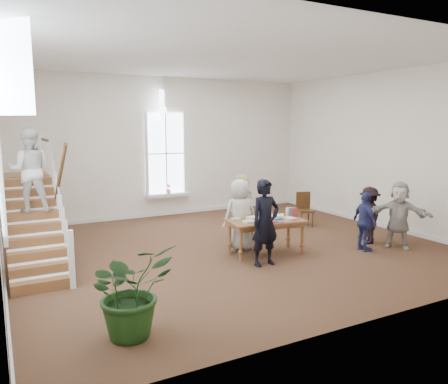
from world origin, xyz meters
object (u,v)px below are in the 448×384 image
elderly_woman (240,215)px  woman_cluster_b (369,215)px  library_table (267,223)px  police_officer (265,223)px  woman_cluster_c (399,215)px  side_chair (304,207)px  floor_plant (131,290)px  person_yellow (240,209)px  woman_cluster_a (365,222)px

elderly_woman → woman_cluster_b: elderly_woman is taller
library_table → woman_cluster_b: 2.84m
police_officer → woman_cluster_c: (3.58, -0.41, -0.11)m
woman_cluster_b → police_officer: bearing=-58.6°
police_officer → side_chair: bearing=36.7°
library_table → elderly_woman: 0.71m
library_table → floor_plant: size_ratio=1.36×
side_chair → person_yellow: bearing=-145.3°
elderly_woman → woman_cluster_b: bearing=166.0°
person_yellow → side_chair: 2.79m
woman_cluster_c → floor_plant: size_ratio=1.21×
person_yellow → police_officer: bearing=57.1°
woman_cluster_a → side_chair: (0.37, 2.77, -0.15)m
library_table → woman_cluster_c: (3.11, -1.06, 0.09)m
woman_cluster_a → side_chair: bearing=3.2°
elderly_woman → woman_cluster_c: (3.48, -1.66, -0.04)m
elderly_woman → floor_plant: elderly_woman is taller
person_yellow → woman_cluster_b: person_yellow is taller
police_officer → woman_cluster_a: bearing=-7.7°
police_officer → side_chair: police_officer is taller
woman_cluster_b → woman_cluster_c: (0.30, -0.65, 0.10)m
elderly_woman → person_yellow: (0.30, 0.50, 0.02)m
floor_plant → side_chair: size_ratio=1.34×
elderly_woman → library_table: bearing=125.5°
person_yellow → woman_cluster_b: bearing=132.3°
woman_cluster_b → side_chair: bearing=-147.2°
side_chair → woman_cluster_a: bearing=-79.9°
woman_cluster_c → elderly_woman: bearing=-153.4°
woman_cluster_a → woman_cluster_c: woman_cluster_c is taller
library_table → elderly_woman: size_ratio=1.07×
person_yellow → floor_plant: person_yellow is taller
woman_cluster_b → side_chair: woman_cluster_b is taller
floor_plant → woman_cluster_b: bearing=16.8°
floor_plant → woman_cluster_a: bearing=14.5°
elderly_woman → woman_cluster_b: size_ratio=1.19×
library_table → woman_cluster_b: woman_cluster_b is taller
elderly_woman → woman_cluster_c: size_ratio=1.05×
elderly_woman → side_chair: 3.24m
library_table → woman_cluster_a: woman_cluster_a is taller
police_officer → elderly_woman: (0.10, 1.25, -0.07)m
floor_plant → person_yellow: bearing=42.8°
library_table → elderly_woman: bearing=129.5°
library_table → side_chair: size_ratio=1.82×
woman_cluster_c → side_chair: size_ratio=1.63×
woman_cluster_c → floor_plant: bearing=-116.8°
police_officer → woman_cluster_a: 2.70m
woman_cluster_c → woman_cluster_a: bearing=-140.5°
woman_cluster_c → side_chair: woman_cluster_c is taller
person_yellow → woman_cluster_a: size_ratio=1.24×
woman_cluster_c → floor_plant: (-7.00, -1.38, -0.14)m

